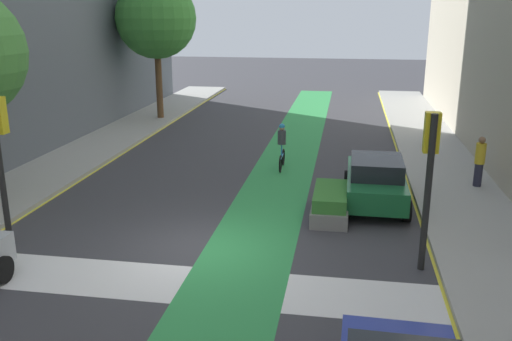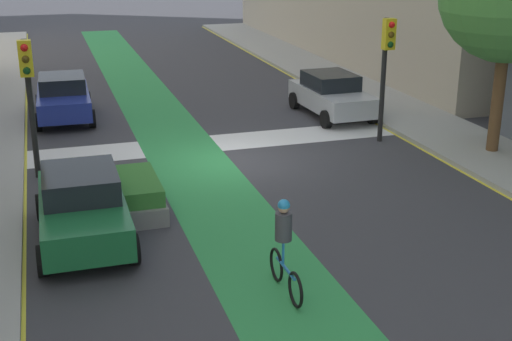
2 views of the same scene
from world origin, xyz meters
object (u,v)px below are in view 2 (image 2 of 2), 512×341
object	(u,v)px
traffic_signal_near_right	(28,83)
traffic_signal_near_left	(386,56)
cyclist_in_lane	(284,245)
car_green_right_far	(82,206)
car_blue_right_near	(63,97)
car_silver_left_near	(332,94)
median_planter	(138,195)

from	to	relation	value
traffic_signal_near_right	traffic_signal_near_left	size ratio (longest dim) A/B	0.97
traffic_signal_near_right	traffic_signal_near_left	distance (m)	10.73
cyclist_in_lane	car_green_right_far	bearing A→B (deg)	-45.50
traffic_signal_near_right	car_blue_right_near	bearing A→B (deg)	-98.95
car_green_right_far	car_silver_left_near	world-z (taller)	same
car_blue_right_near	car_silver_left_near	world-z (taller)	same
cyclist_in_lane	median_planter	world-z (taller)	cyclist_in_lane
traffic_signal_near_right	traffic_signal_near_left	xyz separation A→B (m)	(-10.72, -0.34, 0.09)
traffic_signal_near_right	car_silver_left_near	xyz separation A→B (m)	(-10.50, -3.97, -1.90)
traffic_signal_near_right	traffic_signal_near_left	world-z (taller)	traffic_signal_near_left
traffic_signal_near_left	car_blue_right_near	world-z (taller)	traffic_signal_near_left
car_green_right_far	cyclist_in_lane	size ratio (longest dim) A/B	2.27
median_planter	car_blue_right_near	bearing A→B (deg)	-82.21
car_green_right_far	car_silver_left_near	distance (m)	12.76
car_silver_left_near	traffic_signal_near_left	bearing A→B (deg)	93.60
car_green_right_far	traffic_signal_near_left	bearing A→B (deg)	-153.70
car_blue_right_near	cyclist_in_lane	world-z (taller)	cyclist_in_lane
traffic_signal_near_right	cyclist_in_lane	bearing A→B (deg)	118.78
car_green_right_far	median_planter	distance (m)	1.97
car_silver_left_near	median_planter	xyz separation A→B (m)	(8.16, 7.12, -0.40)
car_silver_left_near	median_planter	bearing A→B (deg)	41.09
cyclist_in_lane	median_planter	size ratio (longest dim) A/B	0.74
traffic_signal_near_left	car_blue_right_near	distance (m)	11.64
median_planter	cyclist_in_lane	bearing A→B (deg)	113.09
car_green_right_far	cyclist_in_lane	world-z (taller)	cyclist_in_lane
car_green_right_far	car_silver_left_near	size ratio (longest dim) A/B	0.99
traffic_signal_near_left	car_silver_left_near	world-z (taller)	traffic_signal_near_left
car_blue_right_near	median_planter	distance (m)	9.71
traffic_signal_near_right	car_silver_left_near	bearing A→B (deg)	-159.30
traffic_signal_near_right	car_green_right_far	size ratio (longest dim) A/B	0.91
car_green_right_far	cyclist_in_lane	bearing A→B (deg)	134.50
car_blue_right_near	car_silver_left_near	size ratio (longest dim) A/B	1.00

